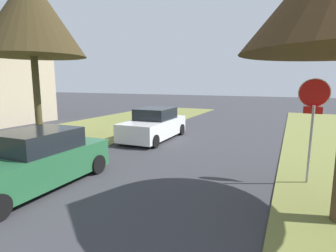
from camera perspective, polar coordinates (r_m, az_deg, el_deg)
name	(u,v)px	position (r m, az deg, el deg)	size (l,w,h in m)	color
stop_sign_far	(313,108)	(8.41, 28.28, 3.30)	(0.81, 0.49, 2.95)	#9EA0A5
street_tree_left_mid_b	(31,15)	(12.98, -27.00, 20.11)	(4.19, 4.19, 7.15)	#473E24
parked_sedan_green	(34,162)	(8.35, -26.45, -6.76)	(2.03, 4.44, 1.57)	#28663D
parked_sedan_white	(154,125)	(13.76, -2.95, 0.19)	(2.03, 4.44, 1.57)	white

